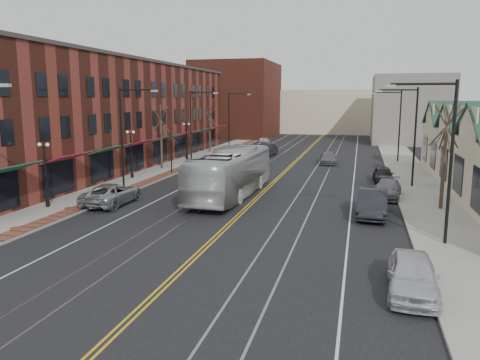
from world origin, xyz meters
The scene contains 31 objects.
ground centered at (0.00, 0.00, 0.00)m, with size 160.00×160.00×0.00m, color black.
sidewalk_left centered at (-12.00, 20.00, 0.07)m, with size 4.00×120.00×0.15m, color gray.
sidewalk_right centered at (12.00, 20.00, 0.07)m, with size 4.00×120.00×0.15m, color gray.
building_left centered at (-19.00, 27.00, 5.50)m, with size 10.00×50.00×11.00m, color maroon.
backdrop_left centered at (-16.00, 70.00, 7.00)m, with size 14.00×18.00×14.00m, color maroon.
backdrop_mid centered at (0.00, 85.00, 4.50)m, with size 22.00×14.00×9.00m, color beige.
backdrop_right centered at (15.00, 65.00, 5.50)m, with size 12.00×16.00×11.00m, color slate.
streetlight_l_1 centered at (-11.05, 16.00, 5.03)m, with size 3.33×0.25×8.00m.
streetlight_l_2 centered at (-11.05, 32.00, 5.03)m, with size 3.33×0.25×8.00m.
streetlight_l_3 centered at (-11.05, 48.00, 5.03)m, with size 3.33×0.25×8.00m.
streetlight_r_0 centered at (11.05, 6.00, 5.03)m, with size 3.33×0.25×8.00m.
streetlight_r_1 centered at (11.05, 22.00, 5.03)m, with size 3.33×0.25×8.00m.
streetlight_r_2 centered at (11.05, 38.00, 5.03)m, with size 3.33×0.25×8.00m.
lamppost_l_1 centered at (-12.80, 8.00, 2.20)m, with size 0.84×0.28×4.27m.
lamppost_l_2 centered at (-12.80, 20.00, 2.20)m, with size 0.84×0.28×4.27m.
lamppost_l_3 centered at (-12.80, 34.00, 2.20)m, with size 0.84×0.28×4.27m.
tree_left_near centered at (-12.50, 26.00, 3.51)m, with size 1.78×1.37×6.48m.
tree_left_far centered at (-12.50, 42.00, 3.28)m, with size 1.66×1.28×6.02m.
tree_right_mid centered at (12.50, 14.00, 3.75)m, with size 1.90×1.46×6.93m.
manhole_mid centered at (-11.20, 3.00, 0.16)m, with size 0.60×0.60×0.02m, color #592D19.
manhole_far centered at (-11.20, 8.00, 0.16)m, with size 0.60×0.60×0.02m, color #592D19.
traffic_signal centered at (-10.60, 24.00, 2.35)m, with size 0.18×0.15×3.80m.
transit_bus centered at (-2.00, 14.86, 1.79)m, with size 3.00×12.83×3.57m, color silver.
parked_suv centered at (-9.30, 10.24, 0.75)m, with size 2.47×5.37×1.49m, color #989B9E.
parked_car_a centered at (9.30, -0.57, 0.76)m, with size 1.79×4.46×1.52m, color silver.
parked_car_b centered at (8.13, 11.26, 0.83)m, with size 1.75×5.02×1.65m, color black.
parked_car_c centered at (9.30, 17.27, 0.67)m, with size 1.88×4.61×1.34m, color slate.
parked_car_d centered at (9.30, 24.01, 0.69)m, with size 1.64×4.07×1.39m, color black.
distant_car_left centered at (-4.26, 40.61, 0.81)m, with size 1.71×4.91×1.62m, color black.
distant_car_right centered at (3.79, 34.91, 0.65)m, with size 1.82×4.47×1.30m, color #5C5C63.
distant_car_far centered at (-7.17, 52.65, 0.74)m, with size 1.74×4.33×1.48m, color #B0B1B7.
Camera 1 is at (7.18, -18.24, 7.26)m, focal length 35.00 mm.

